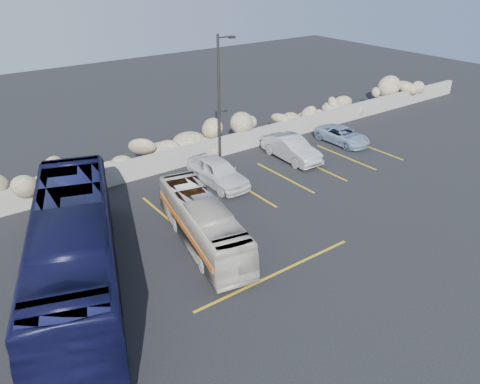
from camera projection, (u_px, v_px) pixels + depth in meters
ground at (299, 267)px, 19.51m from camera, size 90.00×90.00×0.00m
seawall at (162, 162)px, 27.86m from camera, size 60.00×0.40×1.20m
riprap_pile at (152, 145)px, 28.40m from camera, size 54.00×2.80×2.60m
parking_lines at (292, 189)px, 25.95m from camera, size 18.16×9.36×0.01m
lamppost at (220, 104)px, 25.73m from camera, size 1.14×0.18×8.00m
vintage_bus at (203, 223)px, 20.64m from camera, size 3.28×7.87×2.13m
tour_coach at (74, 250)px, 17.60m from camera, size 6.78×12.56×3.43m
car_a at (218, 172)px, 26.21m from camera, size 1.84×4.46×1.51m
car_b at (291, 148)px, 29.43m from camera, size 1.74×4.53×1.47m
car_d at (343, 135)px, 32.05m from camera, size 1.89×4.03×1.11m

